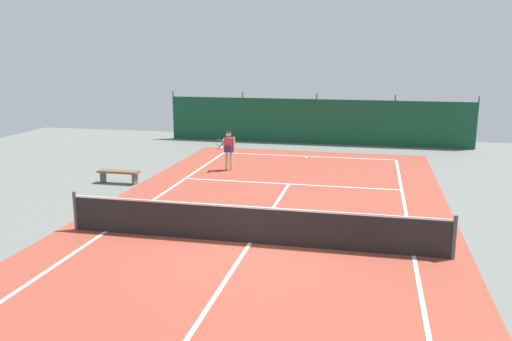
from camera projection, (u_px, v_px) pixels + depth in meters
ground_plane at (250, 243)px, 13.83m from camera, size 36.00×36.00×0.00m
court_surface at (250, 243)px, 13.83m from camera, size 11.02×26.60×0.01m
tennis_net at (250, 225)px, 13.71m from camera, size 10.12×0.10×1.10m
back_fence at (317, 130)px, 28.98m from camera, size 16.30×0.98×2.70m
tennis_player at (228, 148)px, 22.09m from camera, size 0.72×0.75×1.64m
tennis_ball_near_player at (205, 175)px, 21.35m from camera, size 0.07×0.07×0.07m
courtside_bench at (119, 174)px, 20.00m from camera, size 1.60×0.40×0.49m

